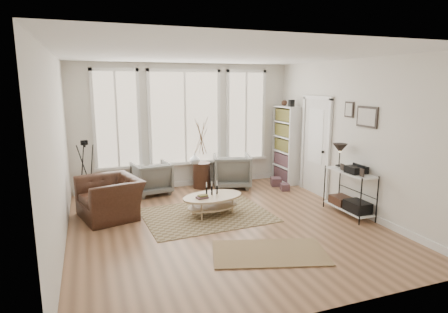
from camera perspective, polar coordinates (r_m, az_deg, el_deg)
name	(u,v)px	position (r m, az deg, el deg)	size (l,w,h in m)	color
room	(226,144)	(6.34, 0.25, 1.84)	(5.50, 5.54, 2.90)	#9A6D4A
bay_window	(185,120)	(8.87, -5.94, 5.62)	(4.14, 0.12, 2.24)	#D5B78C
door	(316,144)	(8.54, 13.81, 1.87)	(0.09, 1.06, 2.22)	silver
bookcase	(286,144)	(9.40, 9.45, 1.83)	(0.31, 0.85, 2.06)	white
low_shelf	(349,188)	(7.42, 18.56, -4.60)	(0.38, 1.08, 1.30)	white
wall_art	(362,115)	(7.33, 20.30, 5.96)	(0.04, 0.88, 0.44)	black
rug_main	(207,215)	(7.15, -2.59, -8.88)	(2.31, 1.73, 0.01)	brown
rug_runner	(270,252)	(5.69, 6.96, -14.30)	(1.65, 0.92, 0.01)	brown
coffee_table	(212,200)	(7.09, -1.79, -6.61)	(1.29, 0.94, 0.54)	tan
armchair_left	(152,178)	(8.54, -10.98, -3.23)	(0.77, 0.79, 0.72)	slate
armchair_right	(232,171)	(8.91, 1.21, -2.19)	(0.85, 0.87, 0.79)	slate
side_table	(201,154)	(8.78, -3.47, 0.37)	(0.40, 0.40, 1.69)	#3B2016
vase	(195,159)	(8.69, -4.47, -0.33)	(0.24, 0.24, 0.25)	silver
accent_chair	(110,198)	(7.26, -16.98, -6.03)	(0.99, 1.13, 0.74)	#3B2016
tripod_camera	(86,175)	(8.10, -20.22, -2.68)	(0.47, 0.47, 1.33)	black
book_stack_near	(276,182)	(9.19, 7.92, -3.82)	(0.24, 0.30, 0.19)	brown
book_stack_far	(285,187)	(8.83, 9.25, -4.61)	(0.19, 0.24, 0.15)	brown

